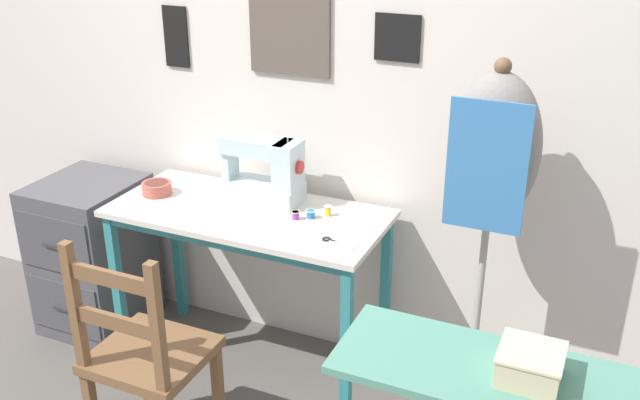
% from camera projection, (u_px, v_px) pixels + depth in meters
% --- Properties ---
extents(ground_plane, '(14.00, 14.00, 0.00)m').
position_uv_depth(ground_plane, '(224.00, 399.00, 3.06)').
color(ground_plane, '#5B5651').
extents(wall_back, '(10.00, 0.07, 2.55)m').
position_uv_depth(wall_back, '(281.00, 75.00, 3.05)').
color(wall_back, silver).
rests_on(wall_back, ground_plane).
extents(sewing_table, '(1.16, 0.53, 0.78)m').
position_uv_depth(sewing_table, '(247.00, 234.00, 3.00)').
color(sewing_table, silver).
rests_on(sewing_table, ground_plane).
extents(sewing_machine, '(0.36, 0.17, 0.30)m').
position_uv_depth(sewing_machine, '(266.00, 172.00, 3.01)').
color(sewing_machine, silver).
rests_on(sewing_machine, sewing_table).
extents(fabric_bowl, '(0.13, 0.13, 0.05)m').
position_uv_depth(fabric_bowl, '(157.00, 188.00, 3.12)').
color(fabric_bowl, '#B25647').
rests_on(fabric_bowl, sewing_table).
extents(scissors, '(0.15, 0.06, 0.01)m').
position_uv_depth(scissors, '(334.00, 241.00, 2.70)').
color(scissors, silver).
rests_on(scissors, sewing_table).
extents(thread_spool_near_machine, '(0.04, 0.04, 0.04)m').
position_uv_depth(thread_spool_near_machine, '(296.00, 216.00, 2.88)').
color(thread_spool_near_machine, purple).
rests_on(thread_spool_near_machine, sewing_table).
extents(thread_spool_mid_table, '(0.04, 0.04, 0.04)m').
position_uv_depth(thread_spool_mid_table, '(311.00, 214.00, 2.89)').
color(thread_spool_mid_table, '#2875C1').
rests_on(thread_spool_mid_table, sewing_table).
extents(thread_spool_far_edge, '(0.03, 0.03, 0.04)m').
position_uv_depth(thread_spool_far_edge, '(328.00, 211.00, 2.91)').
color(thread_spool_far_edge, yellow).
rests_on(thread_spool_far_edge, sewing_table).
extents(wooden_chair, '(0.40, 0.38, 0.95)m').
position_uv_depth(wooden_chair, '(146.00, 358.00, 2.57)').
color(wooden_chair, brown).
rests_on(wooden_chair, ground_plane).
extents(filing_cabinet, '(0.44, 0.49, 0.75)m').
position_uv_depth(filing_cabinet, '(93.00, 255.00, 3.46)').
color(filing_cabinet, '#4C4C51').
rests_on(filing_cabinet, ground_plane).
extents(dress_form, '(0.32, 0.32, 1.49)m').
position_uv_depth(dress_form, '(492.00, 172.00, 2.53)').
color(dress_form, '#846647').
rests_on(dress_form, ground_plane).
extents(storage_box, '(0.17, 0.17, 0.09)m').
position_uv_depth(storage_box, '(530.00, 365.00, 1.88)').
color(storage_box, beige).
rests_on(storage_box, ironing_board).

